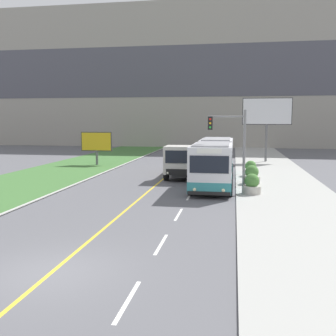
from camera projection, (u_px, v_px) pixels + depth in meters
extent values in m
plane|color=#56565B|center=(51.00, 273.00, 11.73)|extent=(300.00, 300.00, 0.00)
cube|color=gold|center=(51.00, 273.00, 11.73)|extent=(0.14, 140.00, 0.01)
cube|color=silver|center=(128.00, 301.00, 9.91)|extent=(0.12, 2.40, 0.01)
cube|color=silver|center=(161.00, 244.00, 14.41)|extent=(0.12, 2.40, 0.01)
cube|color=silver|center=(179.00, 214.00, 18.91)|extent=(0.12, 2.40, 0.01)
cube|color=silver|center=(189.00, 196.00, 23.41)|extent=(0.12, 2.40, 0.01)
cube|color=silver|center=(197.00, 184.00, 27.91)|extent=(0.12, 2.40, 0.01)
cube|color=silver|center=(202.00, 175.00, 32.42)|extent=(0.12, 2.40, 0.01)
cube|color=silver|center=(206.00, 168.00, 36.92)|extent=(0.12, 2.40, 0.01)
cube|color=silver|center=(209.00, 163.00, 41.42)|extent=(0.12, 2.40, 0.01)
cube|color=gray|center=(203.00, 77.00, 66.32)|extent=(80.00, 8.00, 23.31)
cube|color=#4C4C56|center=(202.00, 71.00, 62.31)|extent=(80.00, 0.04, 8.16)
cube|color=silver|center=(212.00, 166.00, 24.94)|extent=(2.50, 5.68, 2.69)
cube|color=teal|center=(212.00, 181.00, 25.06)|extent=(2.52, 5.70, 0.70)
cube|color=black|center=(212.00, 159.00, 24.89)|extent=(2.53, 5.23, 0.94)
cube|color=gray|center=(212.00, 144.00, 24.77)|extent=(2.13, 5.11, 0.08)
cube|color=silver|center=(217.00, 156.00, 31.38)|extent=(2.50, 5.68, 2.69)
cube|color=teal|center=(216.00, 169.00, 31.51)|extent=(2.52, 5.70, 0.70)
cube|color=black|center=(217.00, 151.00, 31.33)|extent=(2.53, 5.23, 0.94)
cube|color=gray|center=(217.00, 139.00, 31.21)|extent=(2.13, 5.11, 0.08)
cube|color=#474747|center=(214.00, 160.00, 28.16)|extent=(2.30, 0.90, 2.48)
cube|color=black|center=(209.00, 165.00, 22.09)|extent=(2.20, 0.04, 0.99)
cube|color=black|center=(209.00, 193.00, 22.29)|extent=(2.45, 0.06, 0.20)
sphere|color=#F4EAB2|center=(194.00, 190.00, 22.39)|extent=(0.20, 0.20, 0.20)
sphere|color=#F4EAB2|center=(223.00, 190.00, 22.12)|extent=(0.20, 0.20, 0.20)
cube|color=white|center=(209.00, 151.00, 22.00)|extent=(1.38, 0.04, 0.28)
cylinder|color=black|center=(190.00, 187.00, 23.72)|extent=(0.28, 1.00, 1.00)
cylinder|color=black|center=(230.00, 188.00, 23.33)|extent=(0.28, 1.00, 1.00)
cylinder|color=black|center=(196.00, 179.00, 27.06)|extent=(0.28, 1.00, 1.00)
cylinder|color=black|center=(231.00, 179.00, 26.66)|extent=(0.28, 1.00, 1.00)
cylinder|color=black|center=(202.00, 169.00, 32.27)|extent=(0.28, 1.00, 1.00)
cylinder|color=black|center=(231.00, 170.00, 31.88)|extent=(0.28, 1.00, 1.00)
cube|color=black|center=(184.00, 171.00, 31.58)|extent=(1.04, 6.61, 0.20)
cube|color=beige|center=(181.00, 160.00, 29.29)|extent=(2.32, 2.23, 2.04)
cube|color=black|center=(179.00, 157.00, 28.14)|extent=(1.97, 0.04, 0.92)
cube|color=black|center=(179.00, 172.00, 28.27)|extent=(1.86, 0.06, 0.44)
sphere|color=silver|center=(168.00, 173.00, 28.40)|extent=(0.18, 0.18, 0.18)
sphere|color=silver|center=(190.00, 173.00, 28.14)|extent=(0.18, 0.18, 0.18)
cube|color=#B7931E|center=(186.00, 167.00, 32.77)|extent=(2.20, 4.13, 0.12)
cube|color=#B7931E|center=(174.00, 160.00, 32.87)|extent=(0.12, 4.13, 1.24)
cube|color=#B7931E|center=(199.00, 160.00, 32.53)|extent=(0.12, 4.13, 1.24)
cube|color=#B7931E|center=(183.00, 163.00, 30.74)|extent=(2.20, 0.12, 1.24)
cube|color=#B7931E|center=(189.00, 158.00, 34.66)|extent=(2.20, 0.12, 1.24)
cube|color=#B7931E|center=(183.00, 154.00, 30.64)|extent=(2.20, 0.12, 0.24)
cylinder|color=black|center=(166.00, 174.00, 29.38)|extent=(0.30, 1.04, 1.04)
cylinder|color=black|center=(195.00, 174.00, 29.03)|extent=(0.30, 1.04, 1.04)
cylinder|color=black|center=(174.00, 167.00, 33.16)|extent=(0.30, 1.04, 1.04)
cylinder|color=black|center=(199.00, 168.00, 32.81)|extent=(0.30, 1.04, 1.04)
cube|color=#2D4784|center=(199.00, 155.00, 45.26)|extent=(1.80, 4.30, 0.61)
cube|color=black|center=(200.00, 149.00, 45.29)|extent=(1.53, 2.36, 0.65)
cylinder|color=black|center=(191.00, 157.00, 44.16)|extent=(0.18, 0.62, 0.62)
cylinder|color=black|center=(206.00, 158.00, 43.89)|extent=(0.18, 0.62, 0.62)
cylinder|color=black|center=(194.00, 155.00, 46.68)|extent=(0.18, 0.62, 0.62)
cylinder|color=black|center=(207.00, 155.00, 46.42)|extent=(0.18, 0.62, 0.62)
cylinder|color=slate|center=(244.00, 153.00, 23.70)|extent=(0.16, 0.16, 5.12)
cylinder|color=slate|center=(226.00, 117.00, 23.62)|extent=(2.20, 0.10, 0.10)
cube|color=black|center=(210.00, 123.00, 23.83)|extent=(0.28, 0.24, 0.80)
sphere|color=red|center=(210.00, 119.00, 23.67)|extent=(0.14, 0.14, 0.14)
sphere|color=orange|center=(210.00, 123.00, 23.70)|extent=(0.14, 0.14, 0.14)
sphere|color=green|center=(210.00, 127.00, 23.73)|extent=(0.14, 0.14, 0.14)
cylinder|color=#59595B|center=(266.00, 143.00, 41.81)|extent=(0.24, 0.24, 4.06)
cube|color=#333333|center=(267.00, 111.00, 41.40)|extent=(5.14, 0.20, 2.83)
cube|color=silver|center=(267.00, 111.00, 41.29)|extent=(4.98, 0.02, 2.67)
cylinder|color=#59595B|center=(97.00, 158.00, 39.36)|extent=(0.24, 0.24, 1.48)
cube|color=#333333|center=(97.00, 141.00, 39.16)|extent=(3.17, 0.20, 1.92)
cube|color=gold|center=(96.00, 142.00, 39.05)|extent=(3.01, 0.02, 1.76)
cylinder|color=#B7B2A8|center=(252.00, 190.00, 23.75)|extent=(1.10, 1.10, 0.48)
sphere|color=#477A38|center=(252.00, 181.00, 23.68)|extent=(0.88, 0.88, 0.88)
cylinder|color=#B7B2A8|center=(252.00, 180.00, 27.46)|extent=(1.17, 1.17, 0.51)
sphere|color=#477A38|center=(252.00, 172.00, 27.39)|extent=(0.93, 0.93, 0.93)
cylinder|color=#B7B2A8|center=(250.00, 173.00, 31.20)|extent=(1.11, 1.11, 0.48)
sphere|color=#477A38|center=(251.00, 166.00, 31.13)|extent=(0.88, 0.88, 0.88)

